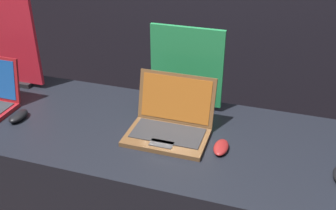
{
  "coord_description": "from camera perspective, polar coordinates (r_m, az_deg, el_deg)",
  "views": [
    {
      "loc": [
        0.43,
        -1.03,
        1.83
      ],
      "look_at": [
        -0.02,
        0.36,
        1.0
      ],
      "focal_mm": 42.0,
      "sensor_mm": 36.0,
      "label": 1
    }
  ],
  "objects": [
    {
      "name": "mouse_middle",
      "position": [
        1.67,
        7.7,
        -6.1
      ],
      "size": [
        0.06,
        0.12,
        0.03
      ],
      "color": "maroon",
      "rests_on": "display_counter"
    },
    {
      "name": "promo_stand_middle",
      "position": [
        1.89,
        2.69,
        5.04
      ],
      "size": [
        0.36,
        0.07,
        0.41
      ],
      "color": "black",
      "rests_on": "display_counter"
    },
    {
      "name": "display_counter",
      "position": [
        2.03,
        0.44,
        -14.38
      ],
      "size": [
        2.34,
        0.73,
        0.85
      ],
      "color": "black",
      "rests_on": "ground_plane"
    },
    {
      "name": "promo_stand_front",
      "position": [
        2.26,
        -21.96,
        8.26
      ],
      "size": [
        0.33,
        0.07,
        0.5
      ],
      "color": "black",
      "rests_on": "display_counter"
    },
    {
      "name": "mouse_front",
      "position": [
        1.99,
        -20.89,
        -1.5
      ],
      "size": [
        0.06,
        0.12,
        0.04
      ],
      "color": "black",
      "rests_on": "display_counter"
    },
    {
      "name": "laptop_middle",
      "position": [
        1.74,
        0.35,
        -2.44
      ],
      "size": [
        0.36,
        0.29,
        0.24
      ],
      "color": "brown",
      "rests_on": "display_counter"
    }
  ]
}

